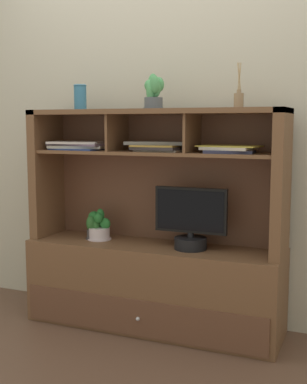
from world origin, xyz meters
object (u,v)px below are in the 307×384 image
magazine_stack_right (158,146)px  diffuser_bottle (239,99)px  magazine_stack_left (78,146)px  potted_orchid (99,228)px  ceramic_vase (80,97)px  potted_fern (94,228)px  magazine_stack_centre (230,149)px  tv_monitor (191,223)px  media_console (154,263)px  potted_succulent (154,92)px

magazine_stack_right → diffuser_bottle: diffuser_bottle is taller
magazine_stack_left → magazine_stack_right: (0.54, 0.03, 0.00)m
potted_orchid → ceramic_vase: 0.84m
potted_fern → magazine_stack_left: magazine_stack_left is taller
magazine_stack_centre → ceramic_vase: ceramic_vase is taller
potted_orchid → diffuser_bottle: 1.20m
diffuser_bottle → ceramic_vase: (-1.03, 0.03, 0.03)m
potted_orchid → diffuser_bottle: bearing=0.2°
tv_monitor → ceramic_vase: 1.08m
media_console → ceramic_vase: 1.15m
ceramic_vase → tv_monitor: bearing=-4.0°
potted_succulent → diffuser_bottle: bearing=-1.1°
tv_monitor → potted_orchid: size_ratio=2.22×
magazine_stack_right → ceramic_vase: 0.62m
potted_succulent → magazine_stack_left: bearing=-178.1°
ceramic_vase → media_console: bearing=-1.8°
tv_monitor → magazine_stack_left: (-0.77, 0.02, 0.45)m
magazine_stack_left → magazine_stack_right: magazine_stack_right is taller
potted_fern → magazine_stack_centre: magazine_stack_centre is taller
media_console → tv_monitor: media_console is taller
potted_fern → potted_succulent: (0.41, 0.02, 0.86)m
magazine_stack_centre → magazine_stack_right: bearing=177.4°
potted_fern → potted_succulent: size_ratio=0.74×
media_console → magazine_stack_right: bearing=20.8°
media_console → diffuser_bottle: bearing=-1.4°
potted_orchid → ceramic_vase: bearing=167.1°
ceramic_vase → diffuser_bottle: bearing=-1.6°
potted_orchid → magazine_stack_left: (-0.14, -0.00, 0.52)m
magazine_stack_left → potted_succulent: bearing=1.9°
tv_monitor → magazine_stack_left: 0.89m
diffuser_bottle → ceramic_vase: bearing=178.4°
media_console → tv_monitor: bearing=-8.5°
potted_succulent → ceramic_vase: bearing=177.9°
media_console → tv_monitor: 0.37m
ceramic_vase → magazine_stack_centre: bearing=-1.6°
potted_fern → magazine_stack_right: (0.43, 0.03, 0.53)m
magazine_stack_centre → diffuser_bottle: bearing=-2.8°
tv_monitor → magazine_stack_left: bearing=178.6°
media_console → potted_fern: size_ratio=10.19×
magazine_stack_right → ceramic_vase: (-0.54, 0.01, 0.30)m
magazine_stack_centre → ceramic_vase: bearing=178.4°
diffuser_bottle → ceramic_vase: size_ratio=1.54×
potted_fern → magazine_stack_right: bearing=3.7°
media_console → magazine_stack_centre: bearing=-1.2°
diffuser_bottle → potted_orchid: bearing=-179.8°
magazine_stack_left → potted_succulent: size_ratio=1.90×
diffuser_bottle → tv_monitor: bearing=-174.7°
magazine_stack_centre → diffuser_bottle: size_ratio=1.46×
tv_monitor → magazine_stack_right: size_ratio=1.07×
magazine_stack_left → potted_succulent: potted_succulent is taller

